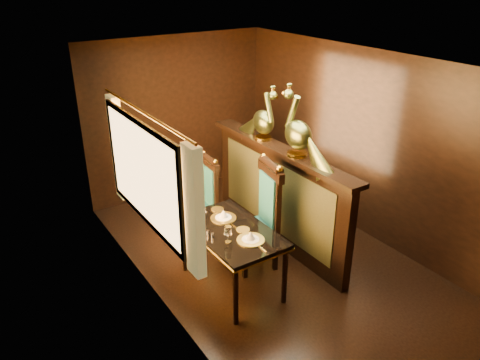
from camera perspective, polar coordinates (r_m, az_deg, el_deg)
The scene contains 8 objects.
ground at distance 6.08m, azimuth 3.73°, elevation -9.55°, with size 5.00×5.00×0.00m, color black.
room_shell at distance 5.32m, azimuth 3.34°, elevation 4.47°, with size 3.04×5.04×2.52m.
partition at distance 6.09m, azimuth 4.64°, elevation -1.71°, with size 0.26×2.70×1.36m.
dining_table at distance 5.24m, azimuth -1.08°, elevation -6.71°, with size 0.78×1.28×0.96m.
chair_left at distance 5.64m, azimuth 2.88°, elevation -3.87°, with size 0.58×0.60×1.39m.
chair_right at distance 6.28m, azimuth -4.22°, elevation -1.85°, with size 0.45×0.47×1.18m.
peacock_left at distance 5.46m, azimuth 7.19°, elevation 7.01°, with size 0.26×0.70×0.83m, color #184831, non-canonical shape.
peacock_right at distance 5.99m, azimuth 2.90°, elevation 8.31°, with size 0.23×0.62×0.74m, color #184831, non-canonical shape.
Camera 1 is at (-3.08, -3.97, 3.42)m, focal length 35.00 mm.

